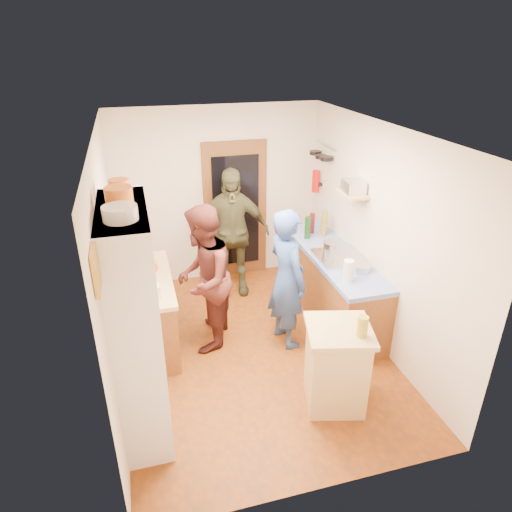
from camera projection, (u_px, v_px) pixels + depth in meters
name	position (u px, v px, depth m)	size (l,w,h in m)	color
floor	(254.00, 349.00, 5.56)	(3.00, 4.00, 0.02)	#8B420E
ceiling	(253.00, 129.00, 4.42)	(3.00, 4.00, 0.02)	silver
wall_back	(218.00, 196.00, 6.73)	(3.00, 0.02, 2.60)	beige
wall_front	(327.00, 367.00, 3.24)	(3.00, 0.02, 2.60)	beige
wall_left	(110.00, 268.00, 4.63)	(0.02, 4.00, 2.60)	beige
wall_right	(378.00, 237.00, 5.35)	(0.02, 4.00, 2.60)	beige
door_frame	(236.00, 211.00, 6.87)	(0.95, 0.06, 2.10)	brown
door_glass	(236.00, 212.00, 6.84)	(0.70, 0.02, 1.70)	black
hutch_body	(137.00, 325.00, 4.07)	(0.40, 1.20, 2.20)	white
hutch_top_shelf	(121.00, 211.00, 3.60)	(0.40, 1.14, 0.04)	white
plate_stack	(120.00, 213.00, 3.34)	(0.26, 0.26, 0.11)	white
orange_pot_a	(119.00, 198.00, 3.56)	(0.22, 0.22, 0.17)	orange
orange_pot_b	(119.00, 188.00, 3.82)	(0.17, 0.17, 0.15)	orange
left_counter_base	(148.00, 313.00, 5.47)	(0.60, 1.40, 0.85)	brown
left_counter_top	(144.00, 280.00, 5.27)	(0.64, 1.44, 0.05)	#D5BB83
toaster	(150.00, 293.00, 4.82)	(0.21, 0.14, 0.16)	white
kettle	(139.00, 279.00, 5.08)	(0.14, 0.14, 0.16)	white
orange_bowl	(149.00, 267.00, 5.43)	(0.20, 0.20, 0.09)	orange
chopping_board	(142.00, 256.00, 5.78)	(0.30, 0.22, 0.03)	#D5BB83
right_counter_base	(331.00, 286.00, 6.09)	(0.60, 2.20, 0.84)	brown
right_counter_top	(333.00, 255.00, 5.89)	(0.62, 2.22, 0.06)	#0D3BB9
hob	(339.00, 257.00, 5.73)	(0.55, 0.58, 0.04)	silver
pot_on_hob	(332.00, 247.00, 5.78)	(0.22, 0.22, 0.14)	silver
bottle_a	(308.00, 228.00, 6.25)	(0.08, 0.08, 0.32)	#143F14
bottle_b	(312.00, 223.00, 6.42)	(0.07, 0.07, 0.29)	#591419
bottle_c	(324.00, 224.00, 6.33)	(0.09, 0.09, 0.35)	olive
paper_towel	(348.00, 271.00, 5.16)	(0.12, 0.12, 0.26)	white
mixing_bowl	(360.00, 268.00, 5.42)	(0.24, 0.24, 0.09)	silver
island_base	(336.00, 368.00, 4.56)	(0.55, 0.55, 0.86)	#D5BB83
island_top	(339.00, 330.00, 4.36)	(0.62, 0.62, 0.05)	#D5BB83
cutting_board	(333.00, 327.00, 4.40)	(0.35, 0.28, 0.02)	white
oil_jar	(362.00, 326.00, 4.20)	(0.10, 0.10, 0.20)	#AD9E2D
pan_rail	(326.00, 146.00, 6.33)	(0.02, 0.02, 0.65)	silver
pan_hang_a	(327.00, 158.00, 6.22)	(0.18, 0.18, 0.05)	black
pan_hang_b	(321.00, 157.00, 6.41)	(0.16, 0.16, 0.05)	black
pan_hang_c	(315.00, 153.00, 6.58)	(0.17, 0.17, 0.05)	black
wall_shelf	(353.00, 194.00, 5.53)	(0.26, 0.42, 0.03)	#D5BB83
radio	(353.00, 187.00, 5.49)	(0.22, 0.30, 0.15)	silver
ext_bracket	(319.00, 184.00, 6.75)	(0.06, 0.10, 0.04)	black
fire_extinguisher	(316.00, 181.00, 6.71)	(0.11, 0.11, 0.32)	red
picture_frame	(96.00, 270.00, 2.96)	(0.03, 0.25, 0.30)	gold
person_hob	(290.00, 279.00, 5.32)	(0.63, 0.41, 1.73)	#2F4E99
person_left	(207.00, 278.00, 5.31)	(0.86, 0.67, 1.78)	#4C201B
person_back	(232.00, 233.00, 6.41)	(1.09, 0.46, 1.87)	#3D3E25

